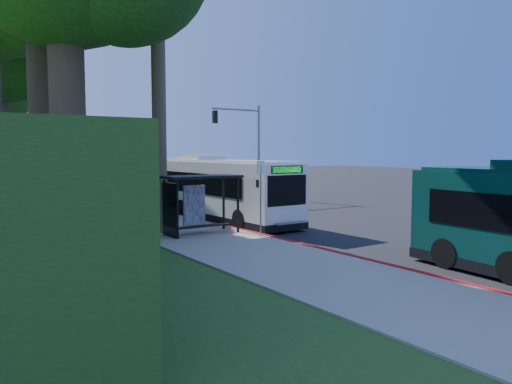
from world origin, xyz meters
TOP-DOWN VIEW (x-y plane):
  - ground at (0.00, 0.00)m, footprint 140.00×140.00m
  - sidewalk at (-7.30, 0.00)m, footprint 4.50×70.00m
  - red_curb at (-5.00, -4.00)m, footprint 0.25×30.00m
  - grass_verge at (-13.00, 5.00)m, footprint 8.00×70.00m
  - bus_shelter at (-7.26, -2.86)m, footprint 3.20×1.51m
  - stop_sign_pole at (-5.40, -5.00)m, footprint 0.35×0.06m
  - traffic_signal_pole at (3.78, 10.00)m, footprint 4.10×0.30m
  - tree_2 at (-11.89, 15.98)m, footprint 8.82×8.40m
  - white_bus at (-3.79, 1.25)m, footprint 2.65×11.37m
  - pickup at (1.79, 5.51)m, footprint 3.95×5.93m

SIDE VIEW (x-z plane):
  - ground at x=0.00m, z-range 0.00..0.00m
  - grass_verge at x=-13.00m, z-range 0.00..0.06m
  - sidewalk at x=-7.30m, z-range 0.00..0.12m
  - red_curb at x=-5.00m, z-range 0.00..0.13m
  - pickup at x=1.79m, z-range 0.00..1.51m
  - white_bus at x=-3.79m, z-range -0.04..3.34m
  - bus_shelter at x=-7.26m, z-range 0.53..3.08m
  - stop_sign_pole at x=-5.40m, z-range 0.50..3.67m
  - traffic_signal_pole at x=3.78m, z-range 0.92..7.92m
  - tree_2 at x=-11.89m, z-range 2.92..18.04m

